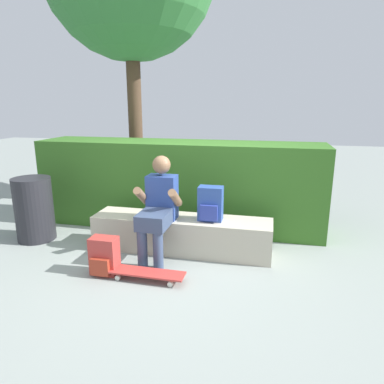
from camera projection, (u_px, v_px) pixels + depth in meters
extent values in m
plane|color=gray|center=(175.00, 260.00, 3.99)|extent=(24.00, 24.00, 0.00)
cube|color=#BBB29C|center=(181.00, 234.00, 4.20)|extent=(2.15, 0.48, 0.42)
cube|color=#2D4793|center=(162.00, 197.00, 4.06)|extent=(0.34, 0.22, 0.52)
sphere|color=#8C6647|center=(161.00, 165.00, 3.97)|extent=(0.21, 0.21, 0.21)
cube|color=#384766|center=(154.00, 220.00, 3.81)|extent=(0.32, 0.40, 0.17)
cylinder|color=#384766|center=(142.00, 249.00, 3.77)|extent=(0.11, 0.11, 0.42)
cylinder|color=#384766|center=(158.00, 251.00, 3.73)|extent=(0.11, 0.11, 0.42)
cylinder|color=#8C6647|center=(142.00, 196.00, 3.96)|extent=(0.09, 0.33, 0.27)
cylinder|color=#8C6647|center=(175.00, 198.00, 3.88)|extent=(0.09, 0.33, 0.27)
cube|color=#BC3833|center=(146.00, 272.00, 3.53)|extent=(0.80, 0.21, 0.02)
cylinder|color=silver|center=(175.00, 277.00, 3.55)|extent=(0.05, 0.03, 0.05)
cylinder|color=silver|center=(170.00, 284.00, 3.41)|extent=(0.05, 0.03, 0.05)
cylinder|color=silver|center=(124.00, 271.00, 3.67)|extent=(0.05, 0.03, 0.05)
cylinder|color=silver|center=(118.00, 278.00, 3.53)|extent=(0.05, 0.03, 0.05)
cube|color=#2D4C99|center=(211.00, 203.00, 4.02)|extent=(0.28, 0.18, 0.40)
cube|color=#2D3D9C|center=(209.00, 213.00, 3.94)|extent=(0.20, 0.05, 0.18)
cube|color=#B23833|center=(105.00, 255.00, 3.64)|extent=(0.28, 0.18, 0.40)
cube|color=#A33421|center=(100.00, 267.00, 3.55)|extent=(0.20, 0.05, 0.18)
cube|color=#346622|center=(179.00, 184.00, 5.01)|extent=(4.04, 0.78, 1.22)
cylinder|color=#473323|center=(135.00, 110.00, 5.86)|extent=(0.23, 0.23, 3.27)
cylinder|color=#232328|center=(34.00, 209.00, 4.50)|extent=(0.48, 0.48, 0.83)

